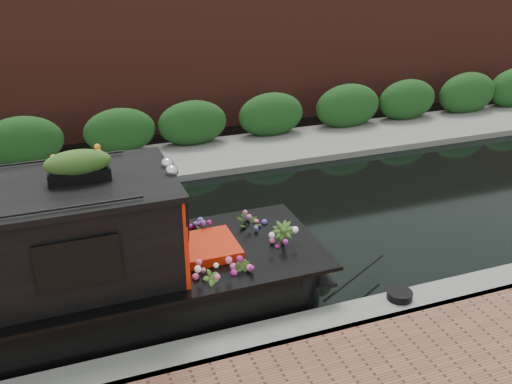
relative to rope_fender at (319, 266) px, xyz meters
name	(u,v)px	position (x,y,z in m)	size (l,w,h in m)	color
ground	(157,250)	(-2.48, 1.80, -0.16)	(80.00, 80.00, 0.00)	black
near_bank_coping	(204,363)	(-2.48, -1.50, -0.16)	(40.00, 0.60, 0.50)	slate
far_bank_path	(124,171)	(-2.48, 6.00, -0.16)	(40.00, 2.40, 0.34)	slate
far_hedge	(119,158)	(-2.48, 6.90, -0.16)	(40.00, 1.10, 2.80)	#174116
far_brick_wall	(109,134)	(-2.48, 9.00, -0.16)	(40.00, 1.00, 8.00)	#53231C
rope_fender	(319,266)	(0.00, 0.00, 0.00)	(0.33, 0.33, 0.44)	brown
coiled_mooring_rope	(400,295)	(0.71, -1.41, 0.15)	(0.40, 0.40, 0.12)	black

